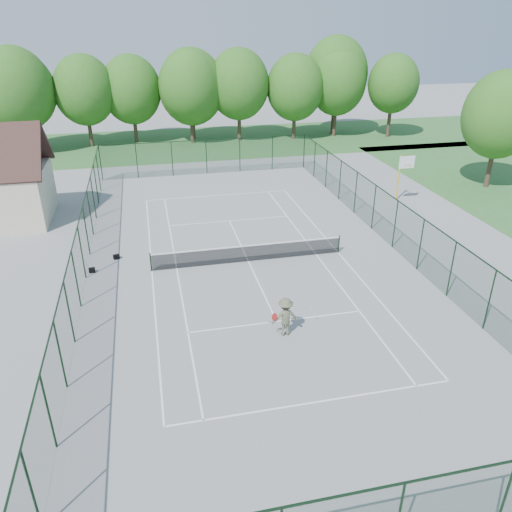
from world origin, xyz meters
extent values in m
plane|color=gray|center=(0.00, 0.00, 0.00)|extent=(140.00, 140.00, 0.00)
cube|color=#3B7235|center=(0.00, 30.00, 0.01)|extent=(80.00, 16.00, 0.01)
cube|color=white|center=(0.00, 11.88, 0.00)|extent=(10.97, 0.08, 0.01)
cube|color=white|center=(0.00, -11.88, 0.00)|extent=(10.97, 0.08, 0.01)
cube|color=white|center=(0.00, 6.40, 0.00)|extent=(8.23, 0.08, 0.01)
cube|color=white|center=(0.00, -6.40, 0.00)|extent=(8.23, 0.08, 0.01)
cube|color=white|center=(5.49, 0.00, 0.00)|extent=(0.08, 23.77, 0.01)
cube|color=white|center=(-5.49, 0.00, 0.00)|extent=(0.08, 23.77, 0.01)
cube|color=white|center=(4.12, 0.00, 0.00)|extent=(0.08, 23.77, 0.01)
cube|color=white|center=(-4.12, 0.00, 0.00)|extent=(0.08, 23.77, 0.01)
cube|color=white|center=(0.00, 0.00, 0.00)|extent=(0.08, 12.80, 0.01)
cylinder|color=black|center=(-5.50, 0.00, 0.55)|extent=(0.08, 0.08, 1.10)
cylinder|color=black|center=(5.50, 0.00, 0.55)|extent=(0.08, 0.08, 1.10)
cube|color=black|center=(0.00, 0.00, 0.50)|extent=(11.00, 0.02, 0.96)
cube|color=white|center=(0.00, 0.00, 1.00)|extent=(11.00, 0.05, 0.07)
cube|color=#183A21|center=(0.00, 18.00, 1.50)|extent=(18.00, 0.02, 3.00)
cube|color=#183A21|center=(9.00, 0.00, 1.50)|extent=(0.02, 36.00, 3.00)
cube|color=#183A21|center=(-9.00, 0.00, 1.50)|extent=(0.02, 36.00, 3.00)
cube|color=black|center=(0.00, 18.00, 3.00)|extent=(18.00, 0.05, 0.05)
cube|color=black|center=(0.00, -18.00, 3.00)|extent=(18.00, 0.05, 0.05)
cube|color=black|center=(9.00, 0.00, 3.00)|extent=(0.05, 36.00, 0.05)
cube|color=black|center=(-9.00, 0.00, 3.00)|extent=(0.05, 36.00, 0.05)
cylinder|color=#483627|center=(-16.50, 30.00, 2.10)|extent=(0.40, 0.40, 4.20)
ellipsoid|color=#377322|center=(-16.50, 30.00, 6.00)|extent=(6.40, 6.40, 7.40)
cylinder|color=#483627|center=(0.00, 30.00, 2.10)|extent=(0.40, 0.40, 4.20)
ellipsoid|color=#377322|center=(0.00, 30.00, 6.00)|extent=(6.40, 6.40, 7.40)
cylinder|color=#483627|center=(16.50, 30.00, 2.10)|extent=(0.40, 0.40, 4.20)
ellipsoid|color=#377322|center=(16.50, 30.00, 6.00)|extent=(6.40, 6.40, 7.40)
cylinder|color=gold|center=(13.20, 7.82, 1.75)|extent=(0.12, 0.12, 3.50)
cube|color=gold|center=(13.20, 7.37, 3.35)|extent=(0.08, 0.90, 0.08)
cube|color=white|center=(13.20, 6.92, 3.20)|extent=(1.20, 0.05, 0.90)
torus|color=#CF5115|center=(13.20, 6.69, 3.05)|extent=(0.48, 0.48, 0.02)
cylinder|color=#483627|center=(21.97, 9.21, 2.03)|extent=(0.39, 0.39, 4.06)
ellipsoid|color=#377322|center=(21.97, 9.21, 5.80)|extent=(5.80, 5.80, 6.76)
cube|color=black|center=(-8.71, 0.57, 0.14)|extent=(0.36, 0.24, 0.27)
cube|color=black|center=(-7.43, 2.01, 0.14)|extent=(0.40, 0.31, 0.27)
imported|color=#575B42|center=(0.10, -7.45, 0.91)|extent=(1.18, 0.68, 1.82)
sphere|color=#B4E62A|center=(1.42, -7.05, 0.89)|extent=(0.07, 0.07, 0.07)
camera|label=1|loc=(-5.20, -25.20, 12.90)|focal=35.00mm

